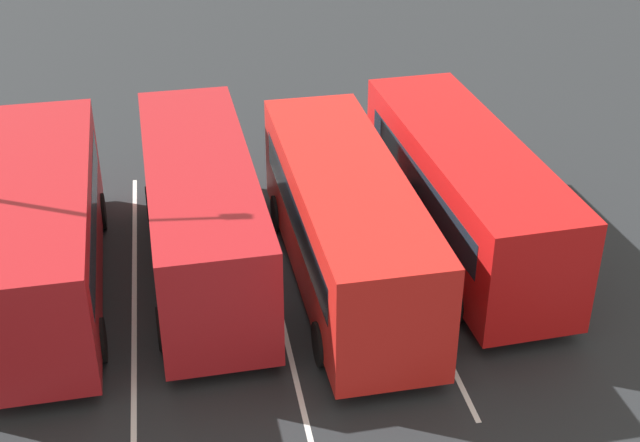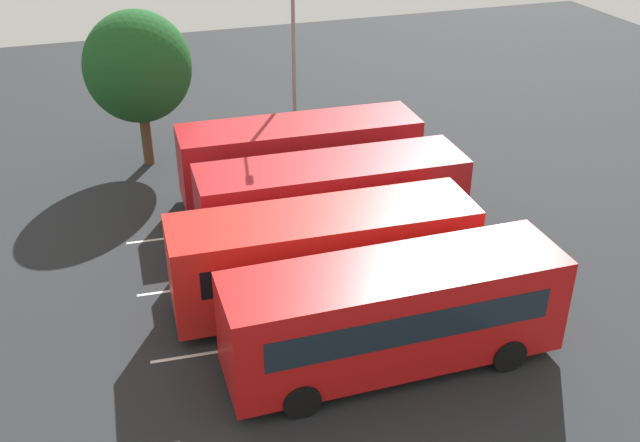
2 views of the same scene
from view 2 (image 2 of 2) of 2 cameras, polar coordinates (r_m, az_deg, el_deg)
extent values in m
plane|color=#232628|center=(24.88, 0.56, -3.76)|extent=(64.24, 64.24, 0.00)
cube|color=red|center=(20.00, 5.74, -7.02)|extent=(9.28, 2.66, 2.81)
cube|color=#19232D|center=(21.58, 17.14, -2.96)|extent=(0.15, 2.22, 1.18)
cube|color=#19232D|center=(20.74, 4.47, -4.37)|extent=(7.76, 0.19, 0.90)
cube|color=#19232D|center=(18.91, 7.24, -8.28)|extent=(7.76, 0.19, 0.90)
cube|color=black|center=(21.36, 17.37, -1.88)|extent=(0.13, 2.02, 0.32)
cube|color=black|center=(22.65, 16.50, -7.12)|extent=(0.13, 2.32, 0.36)
cylinder|color=black|center=(22.73, 11.34, -6.45)|extent=(1.00, 0.29, 1.00)
cylinder|color=black|center=(21.11, 14.39, -10.00)|extent=(1.00, 0.29, 1.00)
cylinder|color=black|center=(20.90, -3.33, -9.42)|extent=(1.00, 0.29, 1.00)
cylinder|color=black|center=(19.13, -1.45, -13.71)|extent=(1.00, 0.29, 1.00)
cube|color=red|center=(22.36, 0.27, -2.58)|extent=(9.35, 2.96, 2.81)
cube|color=black|center=(23.50, 11.08, 0.63)|extent=(0.23, 2.23, 1.18)
cube|color=black|center=(23.22, -0.57, -0.33)|extent=(7.76, 0.45, 0.90)
cube|color=black|center=(21.18, 1.19, -3.48)|extent=(7.76, 0.45, 0.90)
cube|color=black|center=(23.29, 11.23, 1.65)|extent=(0.20, 2.02, 0.32)
cube|color=black|center=(24.48, 10.72, -3.36)|extent=(0.21, 2.33, 0.36)
cylinder|color=black|center=(24.83, 6.08, -2.66)|extent=(1.01, 0.33, 1.00)
cylinder|color=black|center=(22.99, 8.24, -5.69)|extent=(1.01, 0.33, 1.00)
cylinder|color=black|center=(23.55, -7.51, -4.70)|extent=(1.01, 0.33, 1.00)
cylinder|color=black|center=(21.60, -6.49, -8.13)|extent=(1.01, 0.33, 1.00)
cube|color=#AD191E|center=(25.49, 0.92, 1.65)|extent=(9.34, 2.90, 2.81)
cube|color=black|center=(26.73, 10.40, 4.32)|extent=(0.21, 2.23, 1.18)
cube|color=black|center=(26.39, 0.14, 3.49)|extent=(7.76, 0.40, 0.90)
cube|color=black|center=(24.29, 1.77, 1.07)|extent=(7.76, 0.40, 0.90)
cube|color=black|center=(26.55, 10.52, 5.24)|extent=(0.18, 2.02, 0.32)
cube|color=black|center=(27.60, 10.10, 0.66)|extent=(0.19, 2.33, 0.36)
cylinder|color=black|center=(27.97, 5.99, 1.22)|extent=(1.01, 0.32, 1.00)
cylinder|color=black|center=(26.04, 7.91, -1.16)|extent=(1.01, 0.32, 1.00)
cylinder|color=black|center=(26.52, -5.99, -0.43)|extent=(1.01, 0.32, 1.00)
cylinder|color=black|center=(24.48, -4.93, -3.10)|extent=(1.01, 0.32, 1.00)
cube|color=#AD191E|center=(28.76, -1.60, 4.98)|extent=(9.34, 2.90, 2.81)
cube|color=#19232D|center=(29.84, 6.99, 7.27)|extent=(0.21, 2.23, 1.18)
cube|color=#19232D|center=(29.72, -2.21, 6.50)|extent=(7.76, 0.40, 0.90)
cube|color=#19232D|center=(27.53, -0.95, 4.62)|extent=(7.76, 0.40, 0.90)
cube|color=black|center=(29.68, 7.08, 8.11)|extent=(0.18, 2.02, 0.32)
cube|color=black|center=(30.62, 6.83, 3.90)|extent=(0.19, 2.33, 0.36)
cylinder|color=black|center=(31.11, 3.16, 4.35)|extent=(1.01, 0.32, 1.00)
cylinder|color=black|center=(29.08, 4.69, 2.43)|extent=(1.01, 0.32, 1.00)
cylinder|color=black|center=(29.85, -7.66, 3.00)|extent=(1.01, 0.32, 1.00)
cylinder|color=black|center=(27.73, -6.85, 0.91)|extent=(1.01, 0.32, 1.00)
cylinder|color=#232833|center=(24.92, 17.08, -4.08)|extent=(0.13, 0.13, 0.79)
cylinder|color=#232833|center=(25.00, 16.82, -3.91)|extent=(0.13, 0.13, 0.79)
cylinder|color=#232328|center=(24.59, 17.19, -2.61)|extent=(0.37, 0.37, 0.63)
sphere|color=tan|center=(24.38, 17.33, -1.76)|extent=(0.22, 0.22, 0.22)
cylinder|color=gray|center=(31.60, -2.04, 12.29)|extent=(0.16, 0.16, 8.75)
cylinder|color=#4C3823|center=(32.80, -13.32, 6.53)|extent=(0.44, 0.44, 2.68)
ellipsoid|color=#194C1E|center=(31.80, -13.94, 11.52)|extent=(4.43, 3.99, 4.66)
cube|color=silver|center=(22.25, 3.46, -8.30)|extent=(12.55, 1.02, 0.01)
cube|color=silver|center=(24.88, 0.56, -3.75)|extent=(12.55, 1.02, 0.01)
cube|color=silver|center=(27.69, -1.75, -0.09)|extent=(12.55, 1.02, 0.01)
camera|label=1|loc=(25.99, -48.06, 17.87)|focal=49.72mm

